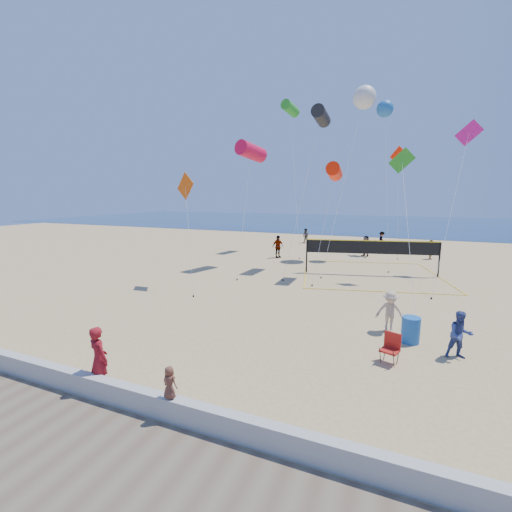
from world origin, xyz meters
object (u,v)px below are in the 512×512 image
at_px(woman, 99,359).
at_px(camp_chair, 391,346).
at_px(trash_barrel, 411,330).
at_px(volleyball_net, 371,251).

distance_m(woman, camp_chair, 8.80).
relative_size(camp_chair, trash_barrel, 1.13).
distance_m(woman, volleyball_net, 18.58).
bearing_deg(camp_chair, trash_barrel, 90.24).
bearing_deg(camp_chair, volleyball_net, 115.57).
bearing_deg(trash_barrel, volleyball_net, 101.62).
bearing_deg(woman, volleyball_net, -91.52).
bearing_deg(volleyball_net, trash_barrel, -91.63).
relative_size(trash_barrel, volleyball_net, 0.09).
distance_m(trash_barrel, volleyball_net, 11.19).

